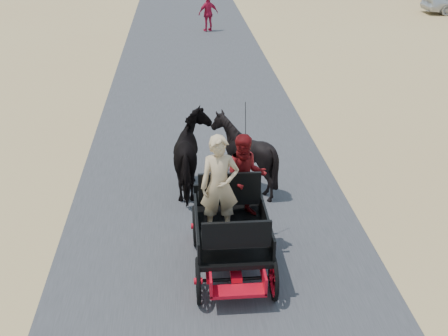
{
  "coord_description": "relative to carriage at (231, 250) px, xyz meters",
  "views": [
    {
      "loc": [
        -0.56,
        -9.06,
        6.01
      ],
      "look_at": [
        0.24,
        0.81,
        1.2
      ],
      "focal_mm": 45.0,
      "sensor_mm": 36.0,
      "label": 1
    }
  ],
  "objects": [
    {
      "name": "horse_right",
      "position": [
        0.55,
        3.0,
        0.49
      ],
      "size": [
        1.37,
        1.54,
        1.7
      ],
      "primitive_type": "imported",
      "rotation": [
        0.0,
        0.0,
        3.14
      ],
      "color": "black",
      "rests_on": "ground"
    },
    {
      "name": "pedestrian",
      "position": [
        0.68,
        19.6,
        0.5
      ],
      "size": [
        1.09,
        0.74,
        1.73
      ],
      "primitive_type": "imported",
      "rotation": [
        0.0,
        0.0,
        3.5
      ],
      "color": "#AE1336",
      "rests_on": "ground"
    },
    {
      "name": "ground",
      "position": [
        -0.24,
        0.79,
        -0.36
      ],
      "size": [
        140.0,
        140.0,
        0.0
      ],
      "primitive_type": "plane",
      "color": "tan"
    },
    {
      "name": "horse_left",
      "position": [
        -0.55,
        3.0,
        0.49
      ],
      "size": [
        0.91,
        2.01,
        1.7
      ],
      "primitive_type": "imported",
      "rotation": [
        0.0,
        0.0,
        3.14
      ],
      "color": "black",
      "rests_on": "ground"
    },
    {
      "name": "driver_man",
      "position": [
        -0.2,
        0.05,
        1.26
      ],
      "size": [
        0.66,
        0.43,
        1.8
      ],
      "primitive_type": "imported",
      "color": "tan",
      "rests_on": "carriage"
    },
    {
      "name": "passenger_woman",
      "position": [
        0.3,
        0.6,
        1.15
      ],
      "size": [
        0.77,
        0.6,
        1.58
      ],
      "primitive_type": "imported",
      "color": "#660C0F",
      "rests_on": "carriage"
    },
    {
      "name": "carriage",
      "position": [
        0.0,
        0.0,
        0.0
      ],
      "size": [
        1.3,
        2.4,
        0.72
      ],
      "primitive_type": null,
      "color": "black",
      "rests_on": "ground"
    },
    {
      "name": "road",
      "position": [
        -0.24,
        0.79,
        -0.35
      ],
      "size": [
        6.0,
        140.0,
        0.01
      ],
      "primitive_type": "cube",
      "color": "#38383A",
      "rests_on": "ground"
    }
  ]
}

